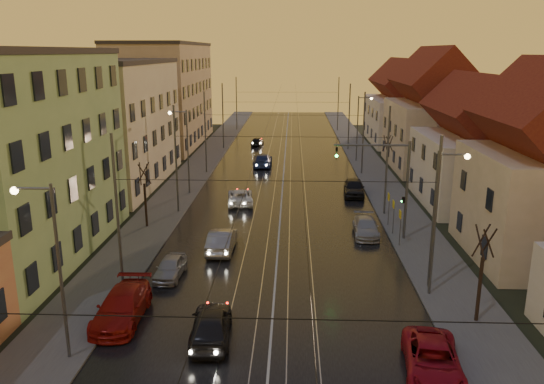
# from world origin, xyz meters

# --- Properties ---
(road) EXTENTS (16.00, 120.00, 0.04)m
(road) POSITION_xyz_m (0.00, 40.00, 0.02)
(road) COLOR black
(road) RESTS_ON ground
(sidewalk_left) EXTENTS (4.00, 120.00, 0.15)m
(sidewalk_left) POSITION_xyz_m (-10.00, 40.00, 0.07)
(sidewalk_left) COLOR #4C4C4C
(sidewalk_left) RESTS_ON ground
(sidewalk_right) EXTENTS (4.00, 120.00, 0.15)m
(sidewalk_right) POSITION_xyz_m (10.00, 40.00, 0.07)
(sidewalk_right) COLOR #4C4C4C
(sidewalk_right) RESTS_ON ground
(tram_rail_0) EXTENTS (0.06, 120.00, 0.03)m
(tram_rail_0) POSITION_xyz_m (-2.20, 40.00, 0.06)
(tram_rail_0) COLOR gray
(tram_rail_0) RESTS_ON road
(tram_rail_1) EXTENTS (0.06, 120.00, 0.03)m
(tram_rail_1) POSITION_xyz_m (-0.77, 40.00, 0.06)
(tram_rail_1) COLOR gray
(tram_rail_1) RESTS_ON road
(tram_rail_2) EXTENTS (0.06, 120.00, 0.03)m
(tram_rail_2) POSITION_xyz_m (0.77, 40.00, 0.06)
(tram_rail_2) COLOR gray
(tram_rail_2) RESTS_ON road
(tram_rail_3) EXTENTS (0.06, 120.00, 0.03)m
(tram_rail_3) POSITION_xyz_m (2.20, 40.00, 0.06)
(tram_rail_3) COLOR gray
(tram_rail_3) RESTS_ON road
(apartment_left_1) EXTENTS (10.00, 18.00, 13.00)m
(apartment_left_1) POSITION_xyz_m (-17.50, 14.00, 6.50)
(apartment_left_1) COLOR #70965F
(apartment_left_1) RESTS_ON ground
(apartment_left_2) EXTENTS (10.00, 20.00, 12.00)m
(apartment_left_2) POSITION_xyz_m (-17.50, 34.00, 6.00)
(apartment_left_2) COLOR #BFAF93
(apartment_left_2) RESTS_ON ground
(apartment_left_3) EXTENTS (10.00, 24.00, 14.00)m
(apartment_left_3) POSITION_xyz_m (-17.50, 58.00, 7.00)
(apartment_left_3) COLOR tan
(apartment_left_3) RESTS_ON ground
(house_right_2) EXTENTS (9.18, 12.24, 9.20)m
(house_right_2) POSITION_xyz_m (17.00, 28.00, 4.64)
(house_right_2) COLOR silver
(house_right_2) RESTS_ON ground
(house_right_3) EXTENTS (9.18, 14.28, 11.50)m
(house_right_3) POSITION_xyz_m (17.00, 43.00, 5.80)
(house_right_3) COLOR #B9AB8E
(house_right_3) RESTS_ON ground
(house_right_4) EXTENTS (9.18, 16.32, 10.00)m
(house_right_4) POSITION_xyz_m (17.00, 61.00, 5.05)
(house_right_4) COLOR silver
(house_right_4) RESTS_ON ground
(catenary_pole_l_1) EXTENTS (0.16, 0.16, 9.00)m
(catenary_pole_l_1) POSITION_xyz_m (-8.60, 9.00, 4.50)
(catenary_pole_l_1) COLOR #595B60
(catenary_pole_l_1) RESTS_ON ground
(catenary_pole_r_1) EXTENTS (0.16, 0.16, 9.00)m
(catenary_pole_r_1) POSITION_xyz_m (8.60, 9.00, 4.50)
(catenary_pole_r_1) COLOR #595B60
(catenary_pole_r_1) RESTS_ON ground
(catenary_pole_l_2) EXTENTS (0.16, 0.16, 9.00)m
(catenary_pole_l_2) POSITION_xyz_m (-8.60, 24.00, 4.50)
(catenary_pole_l_2) COLOR #595B60
(catenary_pole_l_2) RESTS_ON ground
(catenary_pole_r_2) EXTENTS (0.16, 0.16, 9.00)m
(catenary_pole_r_2) POSITION_xyz_m (8.60, 24.00, 4.50)
(catenary_pole_r_2) COLOR #595B60
(catenary_pole_r_2) RESTS_ON ground
(catenary_pole_l_3) EXTENTS (0.16, 0.16, 9.00)m
(catenary_pole_l_3) POSITION_xyz_m (-8.60, 39.00, 4.50)
(catenary_pole_l_3) COLOR #595B60
(catenary_pole_l_3) RESTS_ON ground
(catenary_pole_r_3) EXTENTS (0.16, 0.16, 9.00)m
(catenary_pole_r_3) POSITION_xyz_m (8.60, 39.00, 4.50)
(catenary_pole_r_3) COLOR #595B60
(catenary_pole_r_3) RESTS_ON ground
(catenary_pole_l_4) EXTENTS (0.16, 0.16, 9.00)m
(catenary_pole_l_4) POSITION_xyz_m (-8.60, 54.00, 4.50)
(catenary_pole_l_4) COLOR #595B60
(catenary_pole_l_4) RESTS_ON ground
(catenary_pole_r_4) EXTENTS (0.16, 0.16, 9.00)m
(catenary_pole_r_4) POSITION_xyz_m (8.60, 54.00, 4.50)
(catenary_pole_r_4) COLOR #595B60
(catenary_pole_r_4) RESTS_ON ground
(catenary_pole_l_5) EXTENTS (0.16, 0.16, 9.00)m
(catenary_pole_l_5) POSITION_xyz_m (-8.60, 72.00, 4.50)
(catenary_pole_l_5) COLOR #595B60
(catenary_pole_l_5) RESTS_ON ground
(catenary_pole_r_5) EXTENTS (0.16, 0.16, 9.00)m
(catenary_pole_r_5) POSITION_xyz_m (8.60, 72.00, 4.50)
(catenary_pole_r_5) COLOR #595B60
(catenary_pole_r_5) RESTS_ON ground
(street_lamp_0) EXTENTS (1.75, 0.32, 8.00)m
(street_lamp_0) POSITION_xyz_m (-9.10, 2.00, 4.89)
(street_lamp_0) COLOR #595B60
(street_lamp_0) RESTS_ON ground
(street_lamp_1) EXTENTS (1.75, 0.32, 8.00)m
(street_lamp_1) POSITION_xyz_m (9.10, 10.00, 4.89)
(street_lamp_1) COLOR #595B60
(street_lamp_1) RESTS_ON ground
(street_lamp_2) EXTENTS (1.75, 0.32, 8.00)m
(street_lamp_2) POSITION_xyz_m (-9.10, 30.00, 4.89)
(street_lamp_2) COLOR #595B60
(street_lamp_2) RESTS_ON ground
(street_lamp_3) EXTENTS (1.75, 0.32, 8.00)m
(street_lamp_3) POSITION_xyz_m (9.10, 46.00, 4.89)
(street_lamp_3) COLOR #595B60
(street_lamp_3) RESTS_ON ground
(traffic_light_mast) EXTENTS (5.30, 0.32, 7.20)m
(traffic_light_mast) POSITION_xyz_m (7.99, 18.00, 4.60)
(traffic_light_mast) COLOR #595B60
(traffic_light_mast) RESTS_ON ground
(bare_tree_0) EXTENTS (1.09, 1.09, 5.11)m
(bare_tree_0) POSITION_xyz_m (-10.20, 20.00, 2.49)
(bare_tree_0) COLOR black
(bare_tree_0) RESTS_ON ground
(bare_tree_1) EXTENTS (1.09, 1.09, 5.11)m
(bare_tree_1) POSITION_xyz_m (10.20, 6.00, 2.49)
(bare_tree_1) COLOR black
(bare_tree_1) RESTS_ON ground
(bare_tree_2) EXTENTS (1.09, 1.09, 5.11)m
(bare_tree_2) POSITION_xyz_m (10.40, 34.00, 2.49)
(bare_tree_2) COLOR black
(bare_tree_2) RESTS_ON ground
(driving_car_0) EXTENTS (2.14, 4.69, 1.56)m
(driving_car_0) POSITION_xyz_m (-2.81, 3.93, 0.78)
(driving_car_0) COLOR black
(driving_car_0) RESTS_ON ground
(driving_car_1) EXTENTS (1.69, 4.63, 1.51)m
(driving_car_1) POSITION_xyz_m (-3.78, 15.38, 0.76)
(driving_car_1) COLOR gray
(driving_car_1) RESTS_ON ground
(driving_car_2) EXTENTS (2.67, 4.89, 1.30)m
(driving_car_2) POSITION_xyz_m (-3.67, 26.94, 0.65)
(driving_car_2) COLOR silver
(driving_car_2) RESTS_ON ground
(driving_car_3) EXTENTS (2.15, 5.24, 1.52)m
(driving_car_3) POSITION_xyz_m (-2.55, 42.84, 0.76)
(driving_car_3) COLOR navy
(driving_car_3) RESTS_ON ground
(driving_car_4) EXTENTS (1.86, 3.76, 1.23)m
(driving_car_4) POSITION_xyz_m (-4.10, 56.88, 0.62)
(driving_car_4) COLOR black
(driving_car_4) RESTS_ON ground
(parked_left_2) EXTENTS (2.21, 5.29, 1.53)m
(parked_left_2) POSITION_xyz_m (-7.55, 5.58, 0.76)
(parked_left_2) COLOR maroon
(parked_left_2) RESTS_ON ground
(parked_left_3) EXTENTS (1.64, 3.72, 1.24)m
(parked_left_3) POSITION_xyz_m (-6.33, 10.95, 0.62)
(parked_left_3) COLOR #9E9EA3
(parked_left_3) RESTS_ON ground
(parked_right_0) EXTENTS (2.87, 5.16, 1.37)m
(parked_right_0) POSITION_xyz_m (6.87, 1.48, 0.68)
(parked_right_0) COLOR #A61020
(parked_right_0) RESTS_ON ground
(parked_right_1) EXTENTS (1.95, 4.43, 1.27)m
(parked_right_1) POSITION_xyz_m (6.40, 18.93, 0.63)
(parked_right_1) COLOR #A2A2A8
(parked_right_1) RESTS_ON ground
(parked_right_2) EXTENTS (2.17, 4.71, 1.57)m
(parked_right_2) POSITION_xyz_m (6.76, 30.09, 0.78)
(parked_right_2) COLOR black
(parked_right_2) RESTS_ON ground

